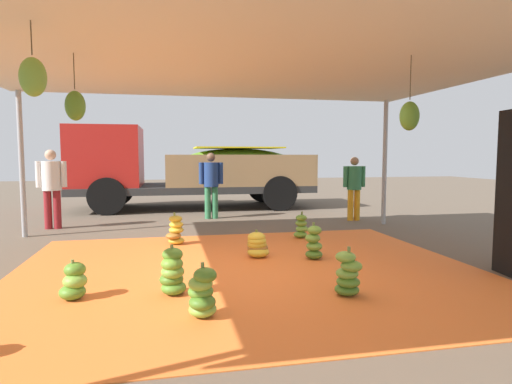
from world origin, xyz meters
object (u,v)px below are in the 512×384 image
banana_bunch_1 (176,231)px  banana_bunch_5 (257,245)px  cargo_truck_main (185,168)px  banana_bunch_6 (74,282)px  banana_bunch_0 (172,273)px  worker_2 (211,180)px  banana_bunch_4 (348,275)px  banana_bunch_2 (301,227)px  worker_0 (354,183)px  banana_bunch_3 (314,244)px  worker_1 (52,183)px  banana_bunch_7 (202,294)px

banana_bunch_1 → banana_bunch_5: 1.72m
banana_bunch_1 → cargo_truck_main: 5.47m
banana_bunch_6 → banana_bunch_0: bearing=-3.9°
banana_bunch_5 → worker_2: (-0.27, 4.26, 0.77)m
banana_bunch_1 → banana_bunch_4: bearing=-60.4°
banana_bunch_2 → worker_0: (1.95, 1.90, 0.69)m
banana_bunch_3 → banana_bunch_5: banana_bunch_3 is taller
worker_1 → banana_bunch_7: bearing=-64.7°
banana_bunch_2 → worker_1: size_ratio=0.30×
banana_bunch_4 → banana_bunch_5: 2.10m
cargo_truck_main → worker_1: (-2.96, -3.12, -0.22)m
banana_bunch_3 → banana_bunch_4: bearing=-96.8°
banana_bunch_3 → worker_0: bearing=57.3°
banana_bunch_6 → worker_1: worker_1 is taller
banana_bunch_4 → worker_0: size_ratio=0.36×
banana_bunch_0 → banana_bunch_2: 3.82m
banana_bunch_3 → banana_bunch_6: 3.41m
banana_bunch_3 → banana_bunch_5: bearing=159.4°
banana_bunch_7 → banana_bunch_5: bearing=65.9°
banana_bunch_6 → banana_bunch_7: size_ratio=0.80×
banana_bunch_2 → worker_2: 3.33m
banana_bunch_1 → cargo_truck_main: bearing=85.7°
worker_0 → worker_1: size_ratio=0.91×
worker_1 → worker_2: worker_1 is taller
worker_0 → banana_bunch_6: bearing=-139.0°
banana_bunch_7 → worker_1: bearing=115.3°
cargo_truck_main → worker_1: 4.31m
banana_bunch_1 → banana_bunch_6: banana_bunch_1 is taller
cargo_truck_main → worker_2: cargo_truck_main is taller
banana_bunch_0 → worker_2: 5.97m
banana_bunch_0 → worker_2: bearing=79.9°
banana_bunch_1 → worker_1: bearing=138.7°
banana_bunch_6 → worker_1: (-1.40, 4.96, 0.80)m
banana_bunch_4 → worker_2: 6.37m
banana_bunch_3 → banana_bunch_4: size_ratio=1.00×
banana_bunch_4 → banana_bunch_3: bearing=83.2°
worker_1 → banana_bunch_0: bearing=-63.9°
banana_bunch_1 → banana_bunch_4: 3.70m
banana_bunch_1 → cargo_truck_main: size_ratio=0.08×
banana_bunch_3 → banana_bunch_4: (-0.20, -1.70, -0.00)m
banana_bunch_7 → worker_1: size_ratio=0.32×
banana_bunch_0 → cargo_truck_main: cargo_truck_main is taller
banana_bunch_5 → banana_bunch_7: size_ratio=0.85×
banana_bunch_1 → worker_1: worker_1 is taller
banana_bunch_2 → banana_bunch_6: 4.53m
banana_bunch_4 → worker_2: bearing=98.0°
banana_bunch_1 → banana_bunch_2: bearing=3.3°
worker_0 → banana_bunch_1: bearing=-154.7°
banana_bunch_2 → worker_1: 5.41m
cargo_truck_main → banana_bunch_4: bearing=-80.6°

